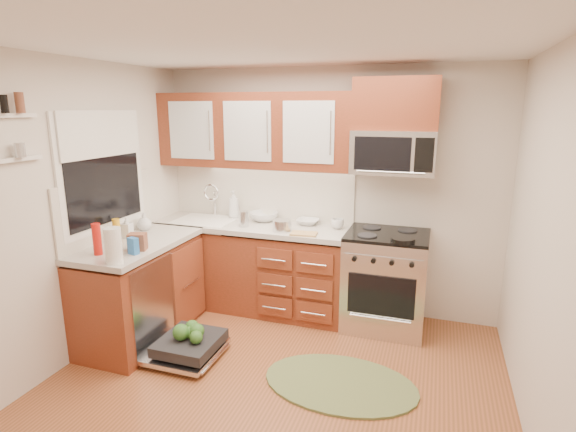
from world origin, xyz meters
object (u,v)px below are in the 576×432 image
(rug, at_px, (340,383))
(skillet, at_px, (403,240))
(dishwasher, at_px, (186,347))
(upper_cabinets, at_px, (254,131))
(stock_pot, at_px, (282,226))
(bowl_b, at_px, (264,217))
(bowl_a, at_px, (308,222))
(cup, at_px, (338,224))
(range, at_px, (385,281))
(cutting_board, at_px, (304,234))
(paper_towel_roll, at_px, (113,246))
(microwave, at_px, (393,152))
(sink, at_px, (206,231))

(rug, relative_size, skillet, 5.74)
(skillet, bearing_deg, dishwasher, -152.57)
(upper_cabinets, relative_size, stock_pot, 11.08)
(dishwasher, height_order, bowl_b, bowl_b)
(bowl_a, bearing_deg, upper_cabinets, -177.50)
(bowl_b, bearing_deg, cup, -4.68)
(upper_cabinets, xyz_separation_m, range, (1.41, -0.15, -1.40))
(cutting_board, height_order, paper_towel_roll, paper_towel_roll)
(bowl_b, height_order, cup, cup)
(range, distance_m, rug, 1.21)
(range, height_order, dishwasher, range)
(skillet, relative_size, paper_towel_roll, 0.74)
(microwave, relative_size, bowl_a, 3.35)
(sink, xyz_separation_m, bowl_b, (0.61, 0.18, 0.17))
(upper_cabinets, distance_m, dishwasher, 2.19)
(range, bearing_deg, dishwasher, -143.73)
(rug, relative_size, stock_pot, 6.49)
(cutting_board, xyz_separation_m, bowl_b, (-0.56, 0.38, 0.04))
(dishwasher, xyz_separation_m, stock_pot, (0.54, 0.98, 0.88))
(dishwasher, bearing_deg, microwave, 39.07)
(dishwasher, height_order, bowl_a, bowl_a)
(bowl_a, xyz_separation_m, cup, (0.33, -0.07, 0.02))
(stock_pot, bearing_deg, cup, 27.44)
(range, distance_m, sink, 1.96)
(stock_pot, bearing_deg, bowl_b, 134.40)
(cutting_board, xyz_separation_m, paper_towel_roll, (-1.17, -1.24, 0.13))
(stock_pot, relative_size, cup, 1.47)
(upper_cabinets, relative_size, range, 2.16)
(dishwasher, xyz_separation_m, rug, (1.34, 0.03, -0.09))
(dishwasher, relative_size, paper_towel_roll, 2.48)
(cutting_board, bearing_deg, bowl_a, 100.50)
(range, height_order, cutting_board, range)
(microwave, xyz_separation_m, cutting_board, (-0.76, -0.33, -0.77))
(range, xyz_separation_m, bowl_a, (-0.83, 0.17, 0.48))
(rug, height_order, cup, cup)
(microwave, bearing_deg, dishwasher, -140.93)
(upper_cabinets, bearing_deg, bowl_a, 2.50)
(upper_cabinets, relative_size, microwave, 2.70)
(microwave, relative_size, cutting_board, 3.06)
(bowl_a, bearing_deg, sink, -170.68)
(range, height_order, sink, range)
(range, relative_size, cup, 7.53)
(cutting_board, bearing_deg, microwave, 23.39)
(skillet, bearing_deg, bowl_b, 164.13)
(skillet, bearing_deg, cutting_board, 177.51)
(stock_pot, distance_m, paper_towel_roll, 1.59)
(range, distance_m, cutting_board, 0.91)
(dishwasher, bearing_deg, stock_pot, 61.17)
(cup, bearing_deg, bowl_a, 168.48)
(bowl_a, relative_size, bowl_b, 0.76)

